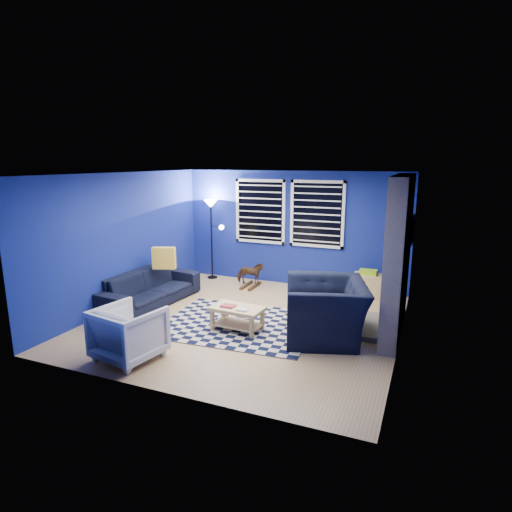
{
  "coord_description": "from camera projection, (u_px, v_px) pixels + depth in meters",
  "views": [
    {
      "loc": [
        2.82,
        -6.35,
        2.71
      ],
      "look_at": [
        0.05,
        0.3,
        1.1
      ],
      "focal_mm": 30.0,
      "sensor_mm": 36.0,
      "label": 1
    }
  ],
  "objects": [
    {
      "name": "floor",
      "position": [
        247.0,
        321.0,
        7.37
      ],
      "size": [
        5.0,
        5.0,
        0.0
      ],
      "primitive_type": "plane",
      "color": "tan",
      "rests_on": "ground"
    },
    {
      "name": "ceiling",
      "position": [
        246.0,
        174.0,
        6.82
      ],
      "size": [
        5.0,
        5.0,
        0.0
      ],
      "primitive_type": "plane",
      "rotation": [
        3.14,
        0.0,
        0.0
      ],
      "color": "white",
      "rests_on": "wall_back"
    },
    {
      "name": "wall_back",
      "position": [
        292.0,
        229.0,
        9.35
      ],
      "size": [
        5.0,
        0.0,
        5.0
      ],
      "primitive_type": "plane",
      "rotation": [
        1.57,
        0.0,
        0.0
      ],
      "color": "navy",
      "rests_on": "floor"
    },
    {
      "name": "wall_left",
      "position": [
        125.0,
        240.0,
        8.03
      ],
      "size": [
        0.0,
        5.0,
        5.0
      ],
      "primitive_type": "plane",
      "rotation": [
        1.57,
        0.0,
        1.57
      ],
      "color": "navy",
      "rests_on": "floor"
    },
    {
      "name": "wall_right",
      "position": [
        405.0,
        264.0,
        6.16
      ],
      "size": [
        0.0,
        5.0,
        5.0
      ],
      "primitive_type": "plane",
      "rotation": [
        1.57,
        0.0,
        -1.57
      ],
      "color": "navy",
      "rests_on": "floor"
    },
    {
      "name": "fireplace",
      "position": [
        397.0,
        260.0,
        6.67
      ],
      "size": [
        0.65,
        2.0,
        2.5
      ],
      "color": "gray",
      "rests_on": "floor"
    },
    {
      "name": "window_left",
      "position": [
        260.0,
        211.0,
        9.52
      ],
      "size": [
        1.17,
        0.06,
        1.42
      ],
      "color": "black",
      "rests_on": "wall_back"
    },
    {
      "name": "window_right",
      "position": [
        317.0,
        214.0,
        9.03
      ],
      "size": [
        1.17,
        0.06,
        1.42
      ],
      "color": "black",
      "rests_on": "wall_back"
    },
    {
      "name": "tv",
      "position": [
        410.0,
        232.0,
        7.95
      ],
      "size": [
        0.07,
        1.0,
        0.58
      ],
      "color": "black",
      "rests_on": "wall_right"
    },
    {
      "name": "rug",
      "position": [
        239.0,
        324.0,
        7.22
      ],
      "size": [
        2.62,
        2.15,
        0.02
      ],
      "primitive_type": "cube",
      "rotation": [
        0.0,
        0.0,
        0.06
      ],
      "color": "black",
      "rests_on": "floor"
    },
    {
      "name": "sofa",
      "position": [
        149.0,
        288.0,
        8.2
      ],
      "size": [
        2.26,
        1.03,
        0.64
      ],
      "primitive_type": "imported",
      "rotation": [
        0.0,
        0.0,
        1.49
      ],
      "color": "black",
      "rests_on": "floor"
    },
    {
      "name": "armchair_big",
      "position": [
        326.0,
        310.0,
        6.63
      ],
      "size": [
        1.68,
        1.57,
        0.89
      ],
      "primitive_type": "imported",
      "rotation": [
        0.0,
        0.0,
        -1.25
      ],
      "color": "black",
      "rests_on": "floor"
    },
    {
      "name": "armchair_bent",
      "position": [
        129.0,
        333.0,
        5.91
      ],
      "size": [
        0.94,
        0.96,
        0.76
      ],
      "primitive_type": "imported",
      "rotation": [
        0.0,
        0.0,
        2.97
      ],
      "color": "gray",
      "rests_on": "floor"
    },
    {
      "name": "rocking_horse",
      "position": [
        250.0,
        273.0,
        9.29
      ],
      "size": [
        0.44,
        0.63,
        0.48
      ],
      "primitive_type": "imported",
      "rotation": [
        0.0,
        0.0,
        1.93
      ],
      "color": "#472B16",
      "rests_on": "floor"
    },
    {
      "name": "coffee_table",
      "position": [
        237.0,
        314.0,
        6.9
      ],
      "size": [
        0.88,
        0.55,
        0.43
      ],
      "rotation": [
        0.0,
        0.0,
        -0.07
      ],
      "color": "tan",
      "rests_on": "rug"
    },
    {
      "name": "cabinet",
      "position": [
        367.0,
        285.0,
        8.62
      ],
      "size": [
        0.57,
        0.38,
        0.57
      ],
      "rotation": [
        0.0,
        0.0,
        -0.01
      ],
      "color": "tan",
      "rests_on": "floor"
    },
    {
      "name": "floor_lamp",
      "position": [
        212.0,
        215.0,
        9.76
      ],
      "size": [
        0.5,
        0.31,
        1.84
      ],
      "color": "black",
      "rests_on": "floor"
    },
    {
      "name": "throw_pillow",
      "position": [
        164.0,
        258.0,
        8.31
      ],
      "size": [
        0.46,
        0.28,
        0.42
      ],
      "primitive_type": "cube",
      "rotation": [
        0.0,
        0.0,
        0.36
      ],
      "color": "yellow",
      "rests_on": "sofa"
    }
  ]
}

